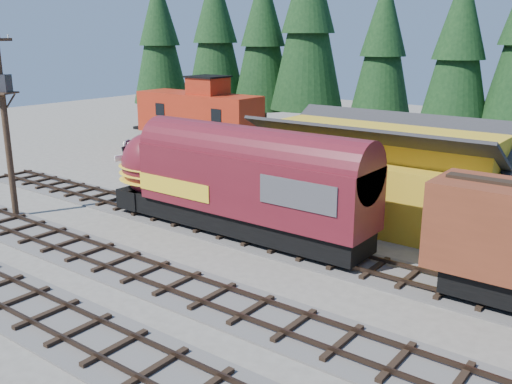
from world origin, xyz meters
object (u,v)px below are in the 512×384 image
Objects in this scene: pickup_truck_a at (204,172)px; pickup_truck_b at (179,172)px; locomotive at (226,185)px; caboose at (199,118)px; depot at (381,164)px; utility_pole at (4,111)px.

pickup_truck_a is 1.04× the size of pickup_truck_b.
locomotive is 1.34× the size of caboose.
locomotive is (-4.96, -6.50, -0.57)m from depot.
caboose is 19.44m from utility_pole.
utility_pole is at bearing -155.74° from locomotive.
caboose is at bearing 159.10° from depot.
locomotive is 1.52× the size of utility_pole.
caboose is 11.34m from pickup_truck_a.
caboose reaches higher than pickup_truck_b.
pickup_truck_a is (-6.92, 5.95, -1.46)m from locomotive.
caboose is at bearing 23.09° from pickup_truck_b.
pickup_truck_b is at bearing -173.53° from depot.
caboose is at bearing 136.35° from locomotive.
pickup_truck_b is at bearing 148.48° from locomotive.
utility_pole is 11.18m from pickup_truck_b.
locomotive is 20.29m from caboose.
utility_pole is at bearing -78.12° from caboose.
caboose reaches higher than locomotive.
locomotive is at bearing 1.64° from utility_pole.
caboose is 11.26m from pickup_truck_b.
utility_pole is 1.46× the size of pickup_truck_a.
pickup_truck_a is at bearing 47.98° from utility_pole.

